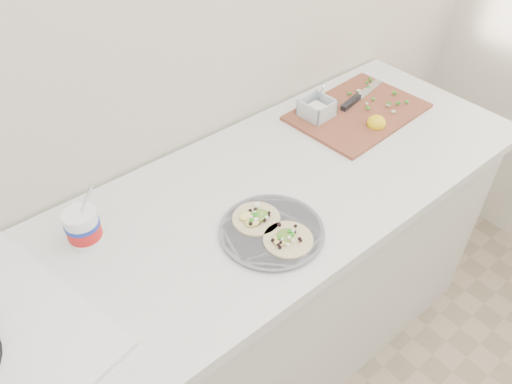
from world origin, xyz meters
TOP-DOWN VIEW (x-y plane):
  - counter at (0.00, 1.43)m, footprint 2.44×0.66m
  - taco_plate at (0.24, 1.28)m, footprint 0.28×0.28m
  - tub at (-0.14, 1.56)m, footprint 0.09×0.09m
  - cutboard at (0.85, 1.53)m, footprint 0.47×0.34m

SIDE VIEW (x-z plane):
  - counter at x=0.00m, z-range 0.00..0.90m
  - taco_plate at x=0.24m, z-range 0.90..0.94m
  - cutboard at x=0.85m, z-range 0.88..0.95m
  - tub at x=-0.14m, z-range 0.86..1.06m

